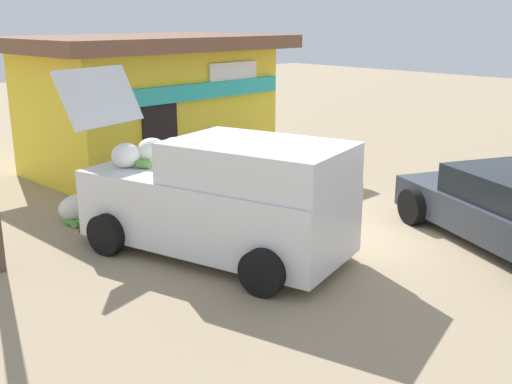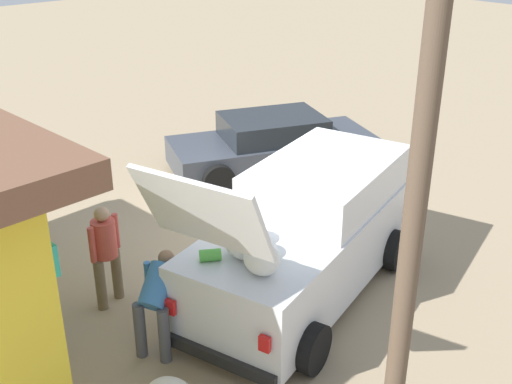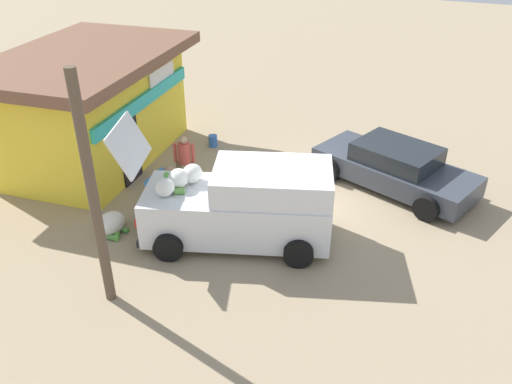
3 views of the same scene
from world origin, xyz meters
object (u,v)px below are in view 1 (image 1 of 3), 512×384
at_px(customer_bending, 151,175).
at_px(vendor_standing, 211,159).
at_px(storefront_bar, 149,101).
at_px(delivery_van, 222,197).
at_px(paint_bucket, 289,168).
at_px(unloaded_banana_pile, 80,209).

bearing_deg(customer_bending, vendor_standing, -2.70).
distance_m(storefront_bar, delivery_van, 6.21).
bearing_deg(vendor_standing, delivery_van, -124.89).
distance_m(storefront_bar, paint_bucket, 3.79).
relative_size(vendor_standing, unloaded_banana_pile, 1.69).
xyz_separation_m(storefront_bar, customer_bending, (-2.12, -3.27, -0.87)).
bearing_deg(paint_bucket, delivery_van, -147.11).
bearing_deg(vendor_standing, customer_bending, 177.30).
height_order(customer_bending, unloaded_banana_pile, customer_bending).
bearing_deg(paint_bucket, storefront_bar, 123.85).
distance_m(customer_bending, paint_bucket, 4.13).
xyz_separation_m(storefront_bar, vendor_standing, (-0.75, -3.34, -0.78)).
height_order(storefront_bar, customer_bending, storefront_bar).
bearing_deg(unloaded_banana_pile, storefront_bar, 38.91).
height_order(storefront_bar, delivery_van, storefront_bar).
xyz_separation_m(unloaded_banana_pile, paint_bucket, (5.22, -0.25, -0.05)).
xyz_separation_m(vendor_standing, unloaded_banana_pile, (-2.53, 0.69, -0.66)).
bearing_deg(unloaded_banana_pile, customer_bending, -28.53).
distance_m(delivery_van, vendor_standing, 2.87).
relative_size(delivery_van, paint_bucket, 13.45).
distance_m(storefront_bar, customer_bending, 4.00).
relative_size(delivery_van, unloaded_banana_pile, 5.39).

